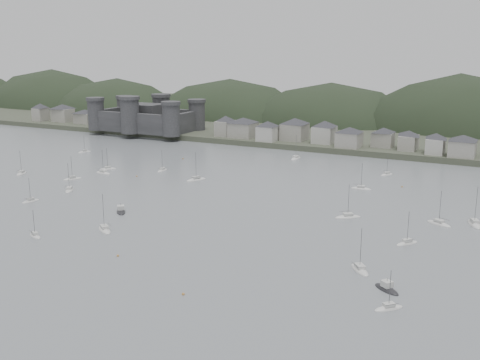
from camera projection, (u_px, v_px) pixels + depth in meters
The scene contains 10 objects.
ground at pixel (104, 263), 143.59m from camera, with size 900.00×900.00×0.00m, color slate.
far_shore_land at pixel (384, 122), 397.91m from camera, with size 900.00×250.00×3.00m, color #383D2D.
forested_ridge at pixel (381, 146), 376.59m from camera, with size 851.55×103.94×102.57m.
castle at pixel (146, 117), 350.17m from camera, with size 66.00×43.00×20.00m.
waterfront_town at pixel (433, 141), 277.15m from camera, with size 451.48×28.46×12.92m.
sailboat_lead at pixel (387, 175), 241.97m from camera, with size 5.31×7.16×9.54m.
moored_fleet at pixel (213, 203), 197.98m from camera, with size 228.25×176.46×13.02m.
motor_launch_near at pixel (387, 289), 127.79m from camera, with size 7.53×6.40×3.77m.
motor_launch_far at pixel (121, 211), 187.83m from camera, with size 7.45×7.82×3.90m.
mooring_buoys at pixel (249, 208), 191.73m from camera, with size 153.73×131.10×0.70m.
Camera 1 is at (92.93, -103.66, 53.69)m, focal length 42.37 mm.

